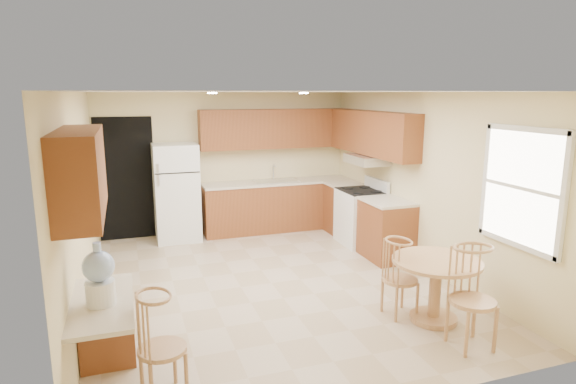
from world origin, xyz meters
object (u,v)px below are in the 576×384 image
object	(u,v)px
refrigerator	(177,192)
stove	(361,216)
chair_desk	(162,341)
water_crock	(99,277)
chair_table_a	(405,272)
dining_table	(436,281)
chair_table_b	(481,292)

from	to	relation	value
refrigerator	stove	bearing A→B (deg)	-22.99
chair_desk	water_crock	xyz separation A→B (m)	(-0.45, 0.37, 0.46)
stove	chair_desk	world-z (taller)	stove
stove	water_crock	bearing A→B (deg)	-143.13
stove	chair_table_a	distance (m)	2.74
dining_table	chair_table_b	bearing A→B (deg)	-90.00
dining_table	chair_table_a	bearing A→B (deg)	150.00
stove	refrigerator	bearing A→B (deg)	157.01
chair_table_a	chair_desk	size ratio (longest dim) A/B	0.97
refrigerator	dining_table	distance (m)	4.66
refrigerator	water_crock	size ratio (longest dim) A/B	3.10
dining_table	chair_desk	size ratio (longest dim) A/B	1.06
chair_table_b	chair_desk	size ratio (longest dim) A/B	1.12
refrigerator	water_crock	xyz separation A→B (m)	(-1.05, -4.16, 0.18)
refrigerator	chair_table_b	size ratio (longest dim) A/B	1.63
chair_table_a	chair_table_b	world-z (taller)	chair_table_b
refrigerator	chair_table_b	world-z (taller)	refrigerator
refrigerator	chair_table_b	distance (m)	5.26
chair_table_b	refrigerator	bearing A→B (deg)	-60.50
dining_table	chair_table_a	size ratio (longest dim) A/B	1.09
dining_table	water_crock	xyz separation A→B (m)	(-3.40, -0.16, 0.55)
refrigerator	dining_table	size ratio (longest dim) A/B	1.72
chair_table_a	chair_table_b	bearing A→B (deg)	14.88
stove	chair_table_b	xyz separation A→B (m)	(-0.52, -3.48, 0.15)
chair_table_a	chair_table_b	distance (m)	0.91
chair_table_b	chair_table_a	bearing A→B (deg)	-68.62
refrigerator	water_crock	world-z (taller)	refrigerator
chair_desk	water_crock	size ratio (longest dim) A/B	1.70
dining_table	chair_desk	distance (m)	3.00
water_crock	dining_table	bearing A→B (deg)	2.69
refrigerator	water_crock	bearing A→B (deg)	-104.15
refrigerator	stove	world-z (taller)	refrigerator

